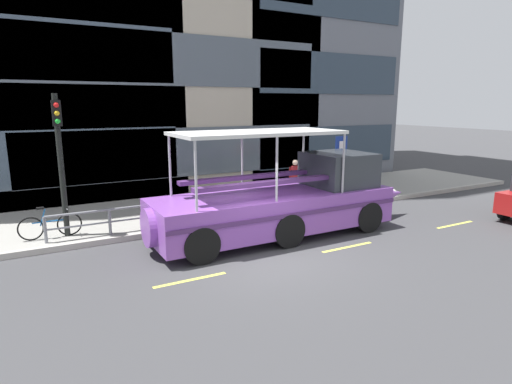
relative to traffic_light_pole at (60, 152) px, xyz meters
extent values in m
plane|color=#3D3D3F|center=(4.64, -3.84, -2.72)|extent=(120.00, 120.00, 0.00)
cube|color=#99968E|center=(4.64, 1.76, -2.63)|extent=(32.00, 4.80, 0.18)
cube|color=#B2ADA3|center=(4.64, -0.73, -2.63)|extent=(32.00, 0.18, 0.18)
cube|color=#DBD64C|center=(2.24, -4.43, -2.71)|extent=(1.80, 0.12, 0.01)
cube|color=#DBD64C|center=(7.04, -4.43, -2.71)|extent=(1.80, 0.12, 0.01)
cube|color=#DBD64C|center=(11.84, -4.43, -2.71)|extent=(1.80, 0.12, 0.01)
cube|color=#3D4C5B|center=(-1.05, 4.53, -0.71)|extent=(12.01, 0.06, 2.21)
cube|color=#3D4C5B|center=(-1.05, 4.53, 3.31)|extent=(12.01, 0.06, 2.21)
cube|color=#4C5660|center=(5.33, 4.53, -0.75)|extent=(13.54, 0.06, 2.16)
cube|color=#4C5660|center=(5.33, 4.53, 3.18)|extent=(13.54, 0.06, 2.16)
cube|color=#2D3D4C|center=(13.57, 4.53, -0.85)|extent=(8.80, 0.06, 2.06)
cube|color=#2D3D4C|center=(13.57, 4.53, 2.89)|extent=(8.80, 0.06, 2.06)
cylinder|color=gray|center=(5.57, -0.39, -1.77)|extent=(12.35, 0.07, 0.07)
cylinder|color=gray|center=(5.57, -0.39, -2.15)|extent=(12.35, 0.06, 0.06)
cylinder|color=gray|center=(-0.60, -0.39, -2.15)|extent=(0.09, 0.09, 0.77)
cylinder|color=gray|center=(1.16, -0.39, -2.15)|extent=(0.09, 0.09, 0.77)
cylinder|color=gray|center=(2.93, -0.39, -2.15)|extent=(0.09, 0.09, 0.77)
cylinder|color=gray|center=(4.69, -0.39, -2.15)|extent=(0.09, 0.09, 0.77)
cylinder|color=gray|center=(6.46, -0.39, -2.15)|extent=(0.09, 0.09, 0.77)
cylinder|color=gray|center=(8.22, -0.39, -2.15)|extent=(0.09, 0.09, 0.77)
cylinder|color=gray|center=(9.98, -0.39, -2.15)|extent=(0.09, 0.09, 0.77)
cylinder|color=gray|center=(11.75, -0.39, -2.15)|extent=(0.09, 0.09, 0.77)
cylinder|color=black|center=(0.00, 0.06, -0.44)|extent=(0.16, 0.16, 4.19)
cube|color=black|center=(0.00, -0.14, 1.10)|extent=(0.24, 0.20, 0.72)
sphere|color=red|center=(0.00, -0.25, 1.32)|extent=(0.14, 0.14, 0.14)
sphere|color=gold|center=(0.00, -0.25, 1.10)|extent=(0.14, 0.14, 0.14)
sphere|color=green|center=(0.00, -0.25, 0.88)|extent=(0.14, 0.14, 0.14)
cylinder|color=#4C4F54|center=(10.55, 0.19, -1.25)|extent=(0.08, 0.08, 2.57)
cube|color=navy|center=(10.55, 0.14, -0.32)|extent=(0.60, 0.04, 0.76)
cube|color=white|center=(10.55, 0.12, -0.32)|extent=(0.24, 0.01, 0.36)
torus|color=black|center=(0.08, 0.07, -2.18)|extent=(0.70, 0.04, 0.70)
torus|color=black|center=(-0.96, 0.07, -2.18)|extent=(0.70, 0.04, 0.70)
cylinder|color=#1E66B2|center=(-0.44, 0.07, -2.03)|extent=(0.95, 0.04, 0.04)
cylinder|color=#1E66B2|center=(-0.62, 0.07, -1.89)|extent=(0.19, 0.04, 0.51)
cube|color=black|center=(-0.66, 0.07, -1.61)|extent=(0.20, 0.08, 0.06)
cylinder|color=#A5A5AA|center=(0.04, 0.07, -1.69)|extent=(0.03, 0.46, 0.03)
cube|color=purple|center=(5.73, -2.49, -1.88)|extent=(7.67, 2.38, 1.12)
cone|color=purple|center=(10.43, -2.49, -1.88)|extent=(1.73, 1.07, 1.07)
cylinder|color=purple|center=(1.90, -2.49, -1.88)|extent=(0.38, 1.07, 1.07)
cube|color=#4D2A62|center=(5.73, -3.70, -1.74)|extent=(7.67, 0.04, 0.12)
sphere|color=white|center=(10.86, -2.49, -1.83)|extent=(0.22, 0.22, 0.22)
cube|color=#33383D|center=(8.23, -2.49, -0.77)|extent=(1.92, 2.00, 1.09)
cube|color=silver|center=(5.16, -2.49, 0.53)|extent=(4.99, 2.19, 0.10)
cylinder|color=#B2B2B7|center=(7.53, -1.44, -0.42)|extent=(0.07, 0.07, 1.80)
cylinder|color=#B2B2B7|center=(7.53, -3.54, -0.42)|extent=(0.07, 0.07, 1.80)
cylinder|color=#B2B2B7|center=(5.16, -1.44, -0.42)|extent=(0.07, 0.07, 1.80)
cylinder|color=#B2B2B7|center=(5.16, -3.54, -0.42)|extent=(0.07, 0.07, 1.80)
cylinder|color=#B2B2B7|center=(2.79, -1.44, -0.42)|extent=(0.07, 0.07, 1.80)
cylinder|color=#B2B2B7|center=(2.79, -3.54, -0.42)|extent=(0.07, 0.07, 1.80)
cube|color=#4D2A62|center=(5.16, -1.92, -0.87)|extent=(4.59, 0.28, 0.12)
cube|color=#4D2A62|center=(5.16, -3.06, -0.87)|extent=(4.59, 0.28, 0.12)
cylinder|color=black|center=(8.61, -1.39, -2.22)|extent=(1.00, 0.28, 1.00)
cylinder|color=black|center=(8.61, -3.59, -2.22)|extent=(1.00, 0.28, 1.00)
cylinder|color=black|center=(5.54, -1.39, -2.22)|extent=(1.00, 0.28, 1.00)
cylinder|color=black|center=(5.54, -3.59, -2.22)|extent=(1.00, 0.28, 1.00)
cylinder|color=black|center=(2.86, -1.39, -2.22)|extent=(1.00, 0.28, 1.00)
cylinder|color=black|center=(2.86, -3.59, -2.22)|extent=(1.00, 0.28, 1.00)
cylinder|color=#47423D|center=(8.63, 0.80, -2.12)|extent=(0.11, 0.11, 0.83)
cylinder|color=#47423D|center=(8.78, 0.74, -2.12)|extent=(0.11, 0.11, 0.83)
cube|color=maroon|center=(8.70, 0.77, -1.41)|extent=(0.36, 0.28, 0.59)
cylinder|color=maroon|center=(8.51, 0.85, -1.44)|extent=(0.07, 0.07, 0.53)
cylinder|color=maroon|center=(8.89, 0.69, -1.44)|extent=(0.07, 0.07, 0.53)
sphere|color=beige|center=(8.70, 0.77, -0.98)|extent=(0.23, 0.23, 0.23)
cylinder|color=black|center=(14.00, -4.83, -2.40)|extent=(0.64, 0.22, 0.64)
camera|label=1|loc=(-0.91, -13.33, 1.37)|focal=29.59mm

